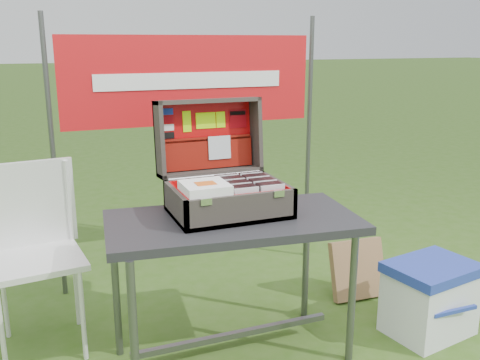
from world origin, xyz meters
name	(u,v)px	position (x,y,z in m)	size (l,w,h in m)	color
ground	(259,358)	(0.00, 0.00, 0.00)	(80.00, 80.00, 0.00)	#476629
table	(233,290)	(-0.11, 0.06, 0.37)	(1.17, 0.59, 0.73)	#232327
table_top	(233,222)	(-0.11, 0.06, 0.71)	(1.17, 0.59, 0.04)	#232327
table_leg_fl	(134,339)	(-0.64, -0.17, 0.35)	(0.04, 0.04, 0.69)	#59595B
table_leg_fr	(352,296)	(0.41, -0.17, 0.35)	(0.04, 0.04, 0.69)	#59595B
table_leg_bl	(116,291)	(-0.64, 0.29, 0.35)	(0.04, 0.04, 0.69)	#59595B
table_leg_br	(306,260)	(0.41, 0.29, 0.35)	(0.04, 0.04, 0.69)	#59595B
table_brace	(233,335)	(-0.11, 0.06, 0.12)	(1.02, 0.03, 0.03)	#59595B
suitcase	(224,158)	(-0.11, 0.19, 0.99)	(0.54, 0.55, 0.52)	#524940
suitcase_base_bottom	(229,212)	(-0.11, 0.13, 0.74)	(0.54, 0.39, 0.02)	#524940
suitcase_base_wall_front	(243,210)	(-0.11, -0.06, 0.81)	(0.54, 0.02, 0.14)	#524940
suitcase_base_wall_back	(216,190)	(-0.11, 0.31, 0.81)	(0.54, 0.02, 0.14)	#524940
suitcase_base_wall_left	(176,205)	(-0.37, 0.13, 0.81)	(0.02, 0.39, 0.14)	#524940
suitcase_base_wall_right	(278,194)	(0.15, 0.13, 0.81)	(0.02, 0.39, 0.14)	#524940
suitcase_liner_floor	(228,209)	(-0.11, 0.13, 0.76)	(0.50, 0.34, 0.01)	red
suitcase_latch_left	(206,202)	(-0.28, -0.07, 0.87)	(0.05, 0.01, 0.03)	silver
suitcase_latch_right	(279,194)	(0.06, -0.07, 0.87)	(0.05, 0.01, 0.03)	silver
suitcase_hinge	(215,176)	(-0.11, 0.32, 0.88)	(0.02, 0.02, 0.49)	silver
suitcase_lid_back	(205,136)	(-0.11, 0.47, 1.06)	(0.54, 0.39, 0.02)	#524940
suitcase_lid_rim_far	(207,101)	(-0.11, 0.43, 1.24)	(0.54, 0.02, 0.14)	#524940
suitcase_lid_rim_near	(211,172)	(-0.11, 0.39, 0.88)	(0.54, 0.02, 0.14)	#524940
suitcase_lid_rim_left	(159,140)	(-0.37, 0.41, 1.06)	(0.02, 0.39, 0.14)	#524940
suitcase_lid_rim_right	(255,134)	(0.15, 0.41, 1.06)	(0.02, 0.39, 0.14)	#524940
suitcase_lid_liner	(206,136)	(-0.11, 0.46, 1.06)	(0.49, 0.34, 0.01)	red
suitcase_liner_wall_front	(241,207)	(-0.11, -0.04, 0.82)	(0.50, 0.01, 0.12)	red
suitcase_liner_wall_back	(217,189)	(-0.11, 0.29, 0.82)	(0.50, 0.01, 0.12)	red
suitcase_liner_wall_left	(178,203)	(-0.36, 0.13, 0.82)	(0.01, 0.34, 0.12)	red
suitcase_liner_wall_right	(275,192)	(0.13, 0.13, 0.82)	(0.01, 0.34, 0.12)	red
suitcase_lid_pocket	(208,153)	(-0.11, 0.43, 0.97)	(0.48, 0.15, 0.03)	maroon
suitcase_pocket_edge	(208,139)	(-0.11, 0.43, 1.05)	(0.47, 0.02, 0.02)	maroon
suitcase_pocket_cd	(219,147)	(-0.05, 0.41, 1.00)	(0.12, 0.12, 0.01)	silver
lid_sticker_cc_a	(168,112)	(-0.31, 0.46, 1.19)	(0.05, 0.03, 0.00)	#1933B2
lid_sticker_cc_b	(168,120)	(-0.31, 0.46, 1.15)	(0.05, 0.03, 0.00)	#9D040D
lid_sticker_cc_c	(169,128)	(-0.31, 0.46, 1.11)	(0.05, 0.03, 0.00)	white
lid_sticker_cc_d	(169,135)	(-0.31, 0.45, 1.07)	(0.05, 0.03, 0.00)	black
lid_card_neon_tall	(187,122)	(-0.21, 0.46, 1.14)	(0.04, 0.11, 0.00)	#B1FE07
lid_card_neon_main	(206,120)	(-0.11, 0.46, 1.14)	(0.11, 0.08, 0.00)	#B1FE07
lid_card_neon_small	(221,120)	(-0.03, 0.46, 1.14)	(0.05, 0.08, 0.00)	#B1FE07
lid_sticker_band	(238,119)	(0.07, 0.46, 1.14)	(0.10, 0.10, 0.00)	#9D040D
lid_sticker_band_bar	(238,113)	(0.07, 0.46, 1.17)	(0.09, 0.02, 0.00)	black
cd_left_0	(247,202)	(-0.08, -0.02, 0.83)	(0.12, 0.01, 0.14)	silver
cd_left_1	(245,201)	(-0.08, 0.00, 0.83)	(0.12, 0.01, 0.14)	black
cd_left_2	(243,200)	(-0.08, 0.02, 0.83)	(0.12, 0.01, 0.14)	black
cd_left_3	(241,199)	(-0.08, 0.04, 0.83)	(0.12, 0.01, 0.14)	black
cd_left_4	(240,197)	(-0.08, 0.06, 0.83)	(0.12, 0.01, 0.14)	silver
cd_left_5	(238,196)	(-0.08, 0.09, 0.83)	(0.12, 0.01, 0.14)	black
cd_left_6	(236,195)	(-0.08, 0.11, 0.83)	(0.12, 0.01, 0.14)	black
cd_left_7	(235,194)	(-0.08, 0.13, 0.83)	(0.12, 0.01, 0.14)	black
cd_left_8	(233,193)	(-0.08, 0.15, 0.83)	(0.12, 0.01, 0.14)	silver
cd_left_9	(232,192)	(-0.08, 0.17, 0.83)	(0.12, 0.01, 0.14)	black
cd_left_10	(230,191)	(-0.08, 0.19, 0.83)	(0.12, 0.01, 0.14)	black
cd_left_11	(229,189)	(-0.08, 0.21, 0.83)	(0.12, 0.01, 0.14)	black
cd_left_12	(227,188)	(-0.08, 0.23, 0.83)	(0.12, 0.01, 0.14)	silver
cd_left_13	(226,187)	(-0.08, 0.26, 0.83)	(0.12, 0.01, 0.14)	black
cd_right_0	(273,199)	(0.05, -0.02, 0.83)	(0.12, 0.01, 0.14)	silver
cd_right_1	(271,198)	(0.05, 0.00, 0.83)	(0.12, 0.01, 0.14)	black
cd_right_2	(269,197)	(0.05, 0.02, 0.83)	(0.12, 0.01, 0.14)	black
cd_right_3	(267,196)	(0.05, 0.04, 0.83)	(0.12, 0.01, 0.14)	black
cd_right_4	(265,195)	(0.05, 0.06, 0.83)	(0.12, 0.01, 0.14)	silver
cd_right_5	(263,193)	(0.05, 0.09, 0.83)	(0.12, 0.01, 0.14)	black
cd_right_6	(262,192)	(0.05, 0.11, 0.83)	(0.12, 0.01, 0.14)	black
cd_right_7	(260,191)	(0.05, 0.13, 0.83)	(0.12, 0.01, 0.14)	black
cd_right_8	(258,190)	(0.05, 0.15, 0.83)	(0.12, 0.01, 0.14)	silver
cd_right_9	(256,189)	(0.05, 0.17, 0.83)	(0.12, 0.01, 0.14)	black
cd_right_10	(255,188)	(0.05, 0.19, 0.83)	(0.12, 0.01, 0.14)	black
cd_right_11	(253,187)	(0.05, 0.21, 0.83)	(0.12, 0.01, 0.14)	black
cd_right_12	(251,186)	(0.05, 0.23, 0.83)	(0.12, 0.01, 0.14)	silver
cd_right_13	(250,185)	(0.05, 0.26, 0.83)	(0.12, 0.01, 0.14)	black
songbook_0	(205,191)	(-0.25, 0.05, 0.88)	(0.20, 0.20, 0.01)	white
songbook_1	(205,190)	(-0.25, 0.05, 0.89)	(0.20, 0.20, 0.01)	white
songbook_2	(205,189)	(-0.25, 0.05, 0.89)	(0.20, 0.20, 0.01)	white
songbook_3	(205,188)	(-0.25, 0.05, 0.90)	(0.20, 0.20, 0.01)	white
songbook_4	(205,187)	(-0.25, 0.05, 0.90)	(0.20, 0.20, 0.01)	white
songbook_5	(205,186)	(-0.25, 0.05, 0.91)	(0.20, 0.20, 0.01)	white
songbook_6	(205,185)	(-0.25, 0.05, 0.91)	(0.20, 0.20, 0.01)	white
songbook_7	(205,184)	(-0.25, 0.05, 0.92)	(0.20, 0.20, 0.01)	white
songbook_graphic	(206,183)	(-0.25, 0.04, 0.92)	(0.09, 0.07, 0.00)	#D85919
cooler	(430,298)	(0.95, -0.11, 0.20)	(0.45, 0.35, 0.40)	white
cooler_body	(429,303)	(0.95, -0.11, 0.17)	(0.43, 0.32, 0.35)	white
cooler_lid	(433,269)	(0.95, -0.11, 0.37)	(0.45, 0.35, 0.05)	#23389F
cooler_handle	(455,311)	(0.95, -0.29, 0.22)	(0.27, 0.02, 0.02)	#23389F
chair	(37,263)	(-0.99, 0.49, 0.47)	(0.43, 0.47, 0.94)	silver
chair_seat	(37,261)	(-0.99, 0.49, 0.48)	(0.43, 0.43, 0.03)	silver
chair_backrest	(32,204)	(-0.99, 0.70, 0.72)	(0.43, 0.03, 0.45)	silver
chair_leg_fl	(1,329)	(-1.17, 0.31, 0.24)	(0.02, 0.02, 0.48)	silver
chair_leg_fr	(83,315)	(-0.81, 0.31, 0.24)	(0.02, 0.02, 0.48)	silver
chair_leg_bl	(4,295)	(-1.17, 0.68, 0.24)	(0.02, 0.02, 0.48)	silver
chair_leg_br	(76,284)	(-0.81, 0.68, 0.24)	(0.02, 0.02, 0.48)	silver
chair_upright_right	(69,202)	(-0.81, 0.70, 0.71)	(0.02, 0.02, 0.45)	silver
cardboard_box	(358,269)	(0.83, 0.39, 0.18)	(0.34, 0.05, 0.36)	#A3744F
banner_post_left	(54,161)	(-0.85, 1.10, 0.85)	(0.03, 0.03, 1.70)	#59595B
banner_post_right	(308,142)	(0.85, 1.10, 0.85)	(0.03, 0.03, 1.70)	#59595B
banner	(191,80)	(0.00, 1.09, 1.30)	(1.60, 0.01, 0.55)	red
banner_text	(192,81)	(0.00, 1.08, 1.30)	(1.20, 0.00, 0.10)	white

